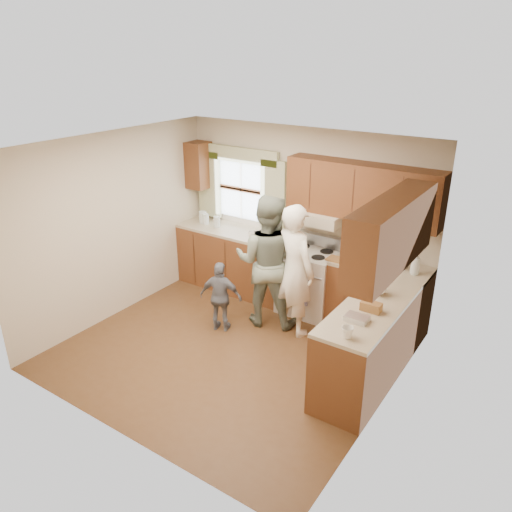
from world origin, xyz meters
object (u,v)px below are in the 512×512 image
Objects in this scene: stove at (310,281)px; child at (221,297)px; woman_right at (267,261)px; woman_left at (295,270)px.

child is at bearing -122.81° from stove.
stove is 0.79m from woman_right.
woman_left is (0.08, -0.59, 0.40)m from stove.
stove is 0.60× the size of woman_right.
woman_right is (-0.41, 0.00, 0.02)m from woman_left.
woman_right reaches higher than stove.
woman_right is at bearing -145.51° from child.
stove is 0.71m from woman_left.
woman_left is at bearing 161.59° from woman_right.
stove reaches higher than child.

